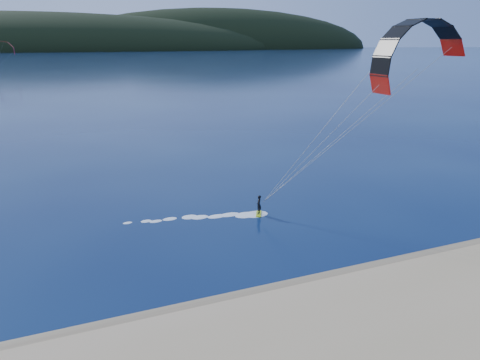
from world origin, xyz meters
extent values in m
cube|color=#80684A|center=(0.00, 4.50, 0.05)|extent=(220.00, 2.50, 0.10)
ellipsoid|color=black|center=(-50.00, 720.00, 0.00)|extent=(840.00, 280.00, 110.00)
ellipsoid|color=black|center=(260.00, 760.00, 0.00)|extent=(600.00, 240.00, 140.00)
cube|color=#A7C517|center=(6.77, 15.45, 0.04)|extent=(0.91, 1.30, 0.07)
imported|color=black|center=(6.77, 15.45, 0.84)|extent=(0.58, 0.67, 1.54)
cylinder|color=gray|center=(11.40, 12.51, 6.25)|extent=(0.02, 0.02, 14.52)
cylinder|color=gray|center=(-34.30, 203.32, 5.20)|extent=(0.02, 0.02, 10.63)
camera|label=1|loc=(-5.96, -13.18, 13.15)|focal=31.73mm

